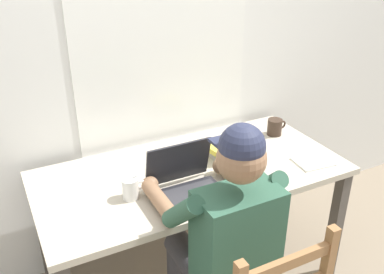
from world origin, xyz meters
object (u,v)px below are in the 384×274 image
at_px(coffee_mug_spare, 131,188).
at_px(laptop, 186,183).
at_px(coffee_mug_dark, 275,127).
at_px(book_stack_main, 223,150).
at_px(desk, 192,185).
at_px(computer_mouse, 243,181).
at_px(coffee_mug_white, 184,159).
at_px(seated_person, 223,233).

bearing_deg(coffee_mug_spare, laptop, -17.22).
relative_size(coffee_mug_dark, book_stack_main, 0.62).
xyz_separation_m(desk, laptop, (-0.12, -0.17, 0.14)).
bearing_deg(laptop, coffee_mug_dark, 23.05).
distance_m(computer_mouse, coffee_mug_white, 0.34).
xyz_separation_m(coffee_mug_dark, book_stack_main, (-0.42, -0.10, -0.01)).
bearing_deg(coffee_mug_dark, computer_mouse, -140.98).
bearing_deg(seated_person, computer_mouse, 42.23).
bearing_deg(coffee_mug_white, coffee_mug_spare, -157.84).
relative_size(desk, laptop, 4.83).
distance_m(desk, coffee_mug_white, 0.15).
height_order(computer_mouse, coffee_mug_white, coffee_mug_white).
relative_size(computer_mouse, coffee_mug_dark, 0.80).
xyz_separation_m(computer_mouse, coffee_mug_spare, (-0.53, 0.14, 0.03)).
xyz_separation_m(seated_person, coffee_mug_dark, (0.72, 0.61, 0.10)).
distance_m(desk, computer_mouse, 0.31).
bearing_deg(desk, seated_person, -100.12).
height_order(seated_person, book_stack_main, seated_person).
relative_size(seated_person, coffee_mug_spare, 10.95).
relative_size(seated_person, laptop, 3.82).
xyz_separation_m(seated_person, laptop, (-0.04, 0.29, 0.10)).
distance_m(computer_mouse, book_stack_main, 0.29).
bearing_deg(book_stack_main, coffee_mug_white, -177.34).
height_order(computer_mouse, coffee_mug_dark, coffee_mug_dark).
bearing_deg(seated_person, coffee_mug_white, 83.61).
bearing_deg(book_stack_main, desk, -166.18).
bearing_deg(computer_mouse, coffee_mug_dark, 39.02).
xyz_separation_m(seated_person, coffee_mug_white, (0.06, 0.50, 0.10)).
bearing_deg(laptop, book_stack_main, 33.80).
distance_m(laptop, book_stack_main, 0.41).
relative_size(seated_person, coffee_mug_dark, 10.03).
bearing_deg(coffee_mug_dark, seated_person, -139.85).
distance_m(coffee_mug_white, coffee_mug_spare, 0.36).
bearing_deg(coffee_mug_dark, book_stack_main, -167.14).
bearing_deg(coffee_mug_spare, seated_person, -52.04).
bearing_deg(coffee_mug_white, laptop, -113.11).
xyz_separation_m(coffee_mug_white, coffee_mug_spare, (-0.34, -0.14, 0.00)).
height_order(seated_person, coffee_mug_spare, seated_person).
height_order(desk, coffee_mug_white, coffee_mug_white).
distance_m(coffee_mug_white, coffee_mug_dark, 0.67).
relative_size(computer_mouse, book_stack_main, 0.50).
bearing_deg(computer_mouse, desk, 124.88).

